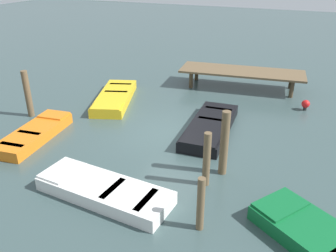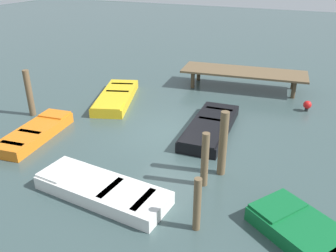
# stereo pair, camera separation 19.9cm
# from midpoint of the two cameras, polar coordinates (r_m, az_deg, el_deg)

# --- Properties ---
(ground_plane) EXTENTS (80.00, 80.00, 0.00)m
(ground_plane) POSITION_cam_midpoint_polar(r_m,az_deg,el_deg) (13.60, -0.42, -1.33)
(ground_plane) COLOR #384C4C
(dock_segment) EXTENTS (6.49, 2.70, 0.95)m
(dock_segment) POSITION_cam_midpoint_polar(r_m,az_deg,el_deg) (18.67, 11.64, 8.58)
(dock_segment) COLOR brown
(dock_segment) RESTS_ON ground_plane
(rowboat_orange) EXTENTS (1.57, 3.57, 0.46)m
(rowboat_orange) POSITION_cam_midpoint_polar(r_m,az_deg,el_deg) (14.14, -21.31, -1.14)
(rowboat_orange) COLOR orange
(rowboat_orange) RESTS_ON ground_plane
(rowboat_green) EXTENTS (3.99, 3.35, 0.46)m
(rowboat_green) POSITION_cam_midpoint_polar(r_m,az_deg,el_deg) (9.23, 24.23, -17.31)
(rowboat_green) COLOR #0F602D
(rowboat_green) RESTS_ON ground_plane
(rowboat_white) EXTENTS (4.06, 1.68, 0.46)m
(rowboat_white) POSITION_cam_midpoint_polar(r_m,az_deg,el_deg) (10.30, -11.07, -10.22)
(rowboat_white) COLOR silver
(rowboat_white) RESTS_ON ground_plane
(rowboat_black) EXTENTS (1.70, 4.25, 0.46)m
(rowboat_black) POSITION_cam_midpoint_polar(r_m,az_deg,el_deg) (13.79, 6.48, -0.10)
(rowboat_black) COLOR black
(rowboat_black) RESTS_ON ground_plane
(rowboat_yellow) EXTENTS (2.70, 4.37, 0.46)m
(rowboat_yellow) POSITION_cam_midpoint_polar(r_m,az_deg,el_deg) (16.84, -9.02, 4.62)
(rowboat_yellow) COLOR gold
(rowboat_yellow) RESTS_ON ground_plane
(mooring_piling_mid_left) EXTENTS (0.26, 0.26, 2.13)m
(mooring_piling_mid_left) POSITION_cam_midpoint_polar(r_m,az_deg,el_deg) (10.82, 8.65, -2.83)
(mooring_piling_mid_left) COLOR brown
(mooring_piling_mid_left) RESTS_ON ground_plane
(mooring_piling_far_left) EXTENTS (0.19, 0.19, 1.51)m
(mooring_piling_far_left) POSITION_cam_midpoint_polar(r_m,az_deg,el_deg) (8.76, 4.69, -12.61)
(mooring_piling_far_left) COLOR brown
(mooring_piling_far_left) RESTS_ON ground_plane
(mooring_piling_mid_right) EXTENTS (0.27, 0.27, 2.02)m
(mooring_piling_mid_right) POSITION_cam_midpoint_polar(r_m,az_deg,el_deg) (16.00, -22.26, 4.87)
(mooring_piling_mid_right) COLOR brown
(mooring_piling_mid_right) RESTS_ON ground_plane
(mooring_piling_center) EXTENTS (0.22, 0.22, 1.74)m
(mooring_piling_center) POSITION_cam_midpoint_polar(r_m,az_deg,el_deg) (10.30, 5.78, -5.46)
(mooring_piling_center) COLOR brown
(mooring_piling_center) RESTS_ON ground_plane
(marker_buoy) EXTENTS (0.36, 0.36, 0.48)m
(marker_buoy) POSITION_cam_midpoint_polar(r_m,az_deg,el_deg) (16.79, 21.23, 3.33)
(marker_buoy) COLOR #262626
(marker_buoy) RESTS_ON ground_plane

